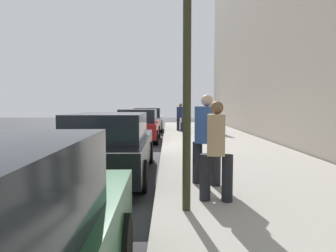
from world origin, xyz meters
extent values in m
plane|color=#333335|center=(0.00, 0.00, 0.00)|extent=(56.00, 56.00, 0.00)
cube|color=#A39E93|center=(0.00, -3.30, 0.07)|extent=(28.00, 4.60, 0.15)
cube|color=gold|center=(0.00, 3.20, 0.00)|extent=(28.00, 0.14, 0.01)
cylinder|color=black|center=(-10.15, -0.75, 0.32)|extent=(0.65, 0.24, 0.64)
cylinder|color=black|center=(-4.28, 1.01, 0.32)|extent=(0.64, 0.23, 0.64)
cylinder|color=black|center=(-4.26, -0.67, 0.32)|extent=(0.64, 0.23, 0.64)
cylinder|color=black|center=(-7.24, 0.97, 0.32)|extent=(0.64, 0.23, 0.64)
cylinder|color=black|center=(-7.22, -0.71, 0.32)|extent=(0.64, 0.23, 0.64)
cube|color=black|center=(-5.75, 0.15, 0.59)|extent=(4.80, 1.86, 0.64)
cube|color=black|center=(-5.99, 0.15, 1.21)|extent=(2.51, 1.63, 0.60)
cylinder|color=black|center=(2.44, 0.96, 0.32)|extent=(0.64, 0.22, 0.64)
cylinder|color=black|center=(2.43, -0.72, 0.32)|extent=(0.64, 0.22, 0.64)
cylinder|color=black|center=(-0.16, 0.98, 0.32)|extent=(0.64, 0.22, 0.64)
cylinder|color=black|center=(-0.17, -0.70, 0.32)|extent=(0.64, 0.22, 0.64)
cube|color=maroon|center=(1.14, 0.13, 0.59)|extent=(4.19, 1.83, 0.64)
cube|color=black|center=(0.93, 0.13, 1.21)|extent=(2.19, 1.61, 0.60)
cylinder|color=black|center=(8.28, 0.94, 0.32)|extent=(0.64, 0.23, 0.64)
cylinder|color=black|center=(8.31, -0.74, 0.32)|extent=(0.64, 0.23, 0.64)
cylinder|color=black|center=(5.40, 0.91, 0.32)|extent=(0.64, 0.23, 0.64)
cylinder|color=black|center=(5.42, -0.77, 0.32)|extent=(0.64, 0.23, 0.64)
cube|color=#B7BABF|center=(6.85, 0.08, 0.59)|extent=(4.68, 1.86, 0.64)
cube|color=black|center=(6.62, 0.08, 1.21)|extent=(2.44, 1.63, 0.60)
cylinder|color=black|center=(5.39, -1.86, 0.54)|extent=(0.18, 0.18, 0.78)
cylinder|color=black|center=(5.59, -2.17, 0.54)|extent=(0.18, 0.18, 0.78)
cube|color=#1E284C|center=(5.49, -2.02, 1.26)|extent=(0.53, 0.48, 0.66)
sphere|color=brown|center=(5.49, -2.02, 1.70)|extent=(0.22, 0.22, 0.22)
cylinder|color=black|center=(-7.27, -2.15, 0.56)|extent=(0.19, 0.19, 0.83)
cylinder|color=black|center=(-7.07, -1.81, 0.56)|extent=(0.19, 0.19, 0.83)
cube|color=#335193|center=(-7.17, -1.98, 1.33)|extent=(0.56, 0.50, 0.70)
sphere|color=#D8AD8C|center=(-7.17, -1.98, 1.79)|extent=(0.23, 0.23, 0.23)
cylinder|color=black|center=(3.53, -4.07, 0.55)|extent=(0.19, 0.19, 0.81)
cylinder|color=black|center=(3.38, -3.72, 0.55)|extent=(0.19, 0.19, 0.81)
cube|color=slate|center=(3.45, -3.90, 1.30)|extent=(0.54, 0.45, 0.69)
sphere|color=#D8AD8C|center=(3.45, -3.90, 1.76)|extent=(0.22, 0.22, 0.22)
cylinder|color=black|center=(-8.24, -2.18, 0.53)|extent=(0.18, 0.18, 0.76)
cylinder|color=black|center=(-8.17, -1.83, 0.53)|extent=(0.18, 0.18, 0.76)
cube|color=tan|center=(-8.20, -2.01, 1.24)|extent=(0.48, 0.35, 0.65)
sphere|color=brown|center=(-8.20, -2.01, 1.67)|extent=(0.21, 0.21, 0.21)
cylinder|color=#2D2D19|center=(-8.63, -1.50, 1.85)|extent=(0.12, 0.12, 3.40)
cube|color=#191E38|center=(5.11, -2.09, 0.40)|extent=(0.34, 0.22, 0.50)
cylinder|color=#4C4C4C|center=(5.11, -2.09, 0.83)|extent=(0.03, 0.03, 0.36)
camera|label=1|loc=(-13.00, -1.22, 1.71)|focal=32.19mm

